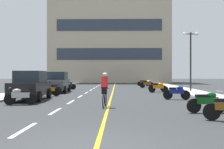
% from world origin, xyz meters
% --- Properties ---
extents(ground_plane, '(140.00, 140.00, 0.00)m').
position_xyz_m(ground_plane, '(0.00, 21.00, 0.00)').
color(ground_plane, '#2D3033').
extents(curb_left, '(2.40, 72.00, 0.12)m').
position_xyz_m(curb_left, '(-7.20, 24.00, 0.06)').
color(curb_left, '#B7B2A8').
rests_on(curb_left, ground).
extents(curb_right, '(2.40, 72.00, 0.12)m').
position_xyz_m(curb_right, '(7.20, 24.00, 0.06)').
color(curb_right, '#B7B2A8').
rests_on(curb_right, ground).
extents(lane_dash_0, '(0.14, 2.20, 0.01)m').
position_xyz_m(lane_dash_0, '(-2.00, 2.00, 0.00)').
color(lane_dash_0, silver).
rests_on(lane_dash_0, ground).
extents(lane_dash_1, '(0.14, 2.20, 0.01)m').
position_xyz_m(lane_dash_1, '(-2.00, 6.00, 0.00)').
color(lane_dash_1, silver).
rests_on(lane_dash_1, ground).
extents(lane_dash_2, '(0.14, 2.20, 0.01)m').
position_xyz_m(lane_dash_2, '(-2.00, 10.00, 0.00)').
color(lane_dash_2, silver).
rests_on(lane_dash_2, ground).
extents(lane_dash_3, '(0.14, 2.20, 0.01)m').
position_xyz_m(lane_dash_3, '(-2.00, 14.00, 0.00)').
color(lane_dash_3, silver).
rests_on(lane_dash_3, ground).
extents(lane_dash_4, '(0.14, 2.20, 0.01)m').
position_xyz_m(lane_dash_4, '(-2.00, 18.00, 0.00)').
color(lane_dash_4, silver).
rests_on(lane_dash_4, ground).
extents(lane_dash_5, '(0.14, 2.20, 0.01)m').
position_xyz_m(lane_dash_5, '(-2.00, 22.00, 0.00)').
color(lane_dash_5, silver).
rests_on(lane_dash_5, ground).
extents(lane_dash_6, '(0.14, 2.20, 0.01)m').
position_xyz_m(lane_dash_6, '(-2.00, 26.00, 0.00)').
color(lane_dash_6, silver).
rests_on(lane_dash_6, ground).
extents(lane_dash_7, '(0.14, 2.20, 0.01)m').
position_xyz_m(lane_dash_7, '(-2.00, 30.00, 0.00)').
color(lane_dash_7, silver).
rests_on(lane_dash_7, ground).
extents(lane_dash_8, '(0.14, 2.20, 0.01)m').
position_xyz_m(lane_dash_8, '(-2.00, 34.00, 0.00)').
color(lane_dash_8, silver).
rests_on(lane_dash_8, ground).
extents(lane_dash_9, '(0.14, 2.20, 0.01)m').
position_xyz_m(lane_dash_9, '(-2.00, 38.00, 0.00)').
color(lane_dash_9, silver).
rests_on(lane_dash_9, ground).
extents(lane_dash_10, '(0.14, 2.20, 0.01)m').
position_xyz_m(lane_dash_10, '(-2.00, 42.00, 0.00)').
color(lane_dash_10, silver).
rests_on(lane_dash_10, ground).
extents(lane_dash_11, '(0.14, 2.20, 0.01)m').
position_xyz_m(lane_dash_11, '(-2.00, 46.00, 0.00)').
color(lane_dash_11, silver).
rests_on(lane_dash_11, ground).
extents(centre_line_yellow, '(0.12, 66.00, 0.01)m').
position_xyz_m(centre_line_yellow, '(0.25, 24.00, 0.00)').
color(centre_line_yellow, gold).
rests_on(centre_line_yellow, ground).
extents(office_building, '(23.08, 9.73, 17.82)m').
position_xyz_m(office_building, '(-0.86, 49.80, 8.91)').
color(office_building, '#BCAD93').
rests_on(office_building, ground).
extents(street_lamp_mid, '(1.46, 0.36, 5.31)m').
position_xyz_m(street_lamp_mid, '(7.31, 19.17, 3.98)').
color(street_lamp_mid, black).
rests_on(street_lamp_mid, curb_right).
extents(parked_car_near, '(2.08, 4.27, 1.82)m').
position_xyz_m(parked_car_near, '(-4.72, 11.15, 0.92)').
color(parked_car_near, black).
rests_on(parked_car_near, ground).
extents(parked_car_mid, '(2.07, 4.27, 1.82)m').
position_xyz_m(parked_car_mid, '(-4.65, 18.56, 0.92)').
color(parked_car_mid, black).
rests_on(parked_car_mid, ground).
extents(motorcycle_1, '(1.70, 0.60, 0.92)m').
position_xyz_m(motorcycle_1, '(4.44, 5.61, 0.47)').
color(motorcycle_1, black).
rests_on(motorcycle_1, ground).
extents(motorcycle_2, '(1.68, 0.64, 0.92)m').
position_xyz_m(motorcycle_2, '(-4.39, 8.45, 0.47)').
color(motorcycle_2, black).
rests_on(motorcycle_2, ground).
extents(motorcycle_3, '(1.70, 0.60, 0.92)m').
position_xyz_m(motorcycle_3, '(4.47, 11.66, 0.47)').
color(motorcycle_3, black).
rests_on(motorcycle_3, ground).
extents(motorcycle_4, '(1.70, 0.60, 0.92)m').
position_xyz_m(motorcycle_4, '(-4.35, 14.22, 0.47)').
color(motorcycle_4, black).
rests_on(motorcycle_4, ground).
extents(motorcycle_5, '(1.70, 0.60, 0.92)m').
position_xyz_m(motorcycle_5, '(-4.63, 16.12, 0.47)').
color(motorcycle_5, black).
rests_on(motorcycle_5, ground).
extents(motorcycle_6, '(1.69, 0.63, 0.92)m').
position_xyz_m(motorcycle_6, '(4.26, 18.12, 0.47)').
color(motorcycle_6, black).
rests_on(motorcycle_6, ground).
extents(motorcycle_7, '(1.70, 0.60, 0.92)m').
position_xyz_m(motorcycle_7, '(4.42, 19.82, 0.47)').
color(motorcycle_7, black).
rests_on(motorcycle_7, ground).
extents(motorcycle_8, '(1.68, 0.64, 0.92)m').
position_xyz_m(motorcycle_8, '(-4.65, 21.28, 0.47)').
color(motorcycle_8, black).
rests_on(motorcycle_8, ground).
extents(motorcycle_9, '(1.70, 0.60, 0.92)m').
position_xyz_m(motorcycle_9, '(-4.54, 23.00, 0.47)').
color(motorcycle_9, black).
rests_on(motorcycle_9, ground).
extents(motorcycle_10, '(1.70, 0.60, 0.92)m').
position_xyz_m(motorcycle_10, '(4.17, 26.36, 0.47)').
color(motorcycle_10, black).
rests_on(motorcycle_10, ground).
extents(motorcycle_11, '(1.70, 0.60, 0.92)m').
position_xyz_m(motorcycle_11, '(4.35, 28.44, 0.47)').
color(motorcycle_11, black).
rests_on(motorcycle_11, ground).
extents(motorcycle_12, '(1.68, 0.64, 0.92)m').
position_xyz_m(motorcycle_12, '(4.56, 30.59, 0.47)').
color(motorcycle_12, black).
rests_on(motorcycle_12, ground).
extents(motorcycle_13, '(1.70, 0.60, 0.92)m').
position_xyz_m(motorcycle_13, '(4.27, 32.20, 0.47)').
color(motorcycle_13, black).
rests_on(motorcycle_13, ground).
extents(cyclist_rider, '(0.42, 1.77, 1.71)m').
position_xyz_m(cyclist_rider, '(0.07, 7.64, 0.89)').
color(cyclist_rider, black).
rests_on(cyclist_rider, ground).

